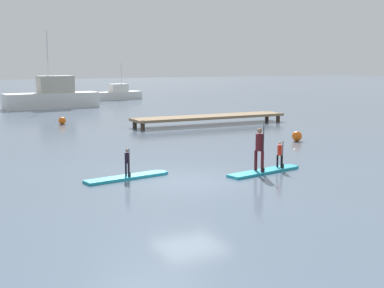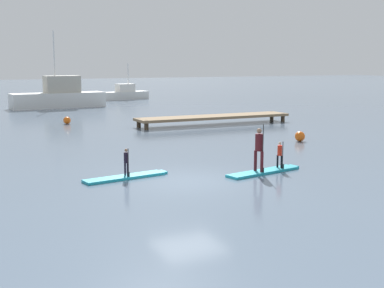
{
  "view_description": "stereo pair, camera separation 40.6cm",
  "coord_description": "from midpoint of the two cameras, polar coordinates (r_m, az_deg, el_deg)",
  "views": [
    {
      "loc": [
        -8.4,
        -16.65,
        4.29
      ],
      "look_at": [
        1.18,
        2.17,
        0.99
      ],
      "focal_mm": 49.1,
      "sensor_mm": 36.0,
      "label": 1
    },
    {
      "loc": [
        -8.03,
        -16.83,
        4.29
      ],
      "look_at": [
        1.18,
        2.17,
        0.99
      ],
      "focal_mm": 49.1,
      "sensor_mm": 36.0,
      "label": 2
    }
  ],
  "objects": [
    {
      "name": "ground_plane",
      "position": [
        19.14,
        0.27,
        -4.08
      ],
      "size": [
        240.0,
        240.0,
        0.0
      ],
      "primitive_type": "plane",
      "color": "slate"
    },
    {
      "name": "paddler_child_solo",
      "position": [
        19.62,
        -6.55,
        -1.82
      ],
      "size": [
        0.21,
        0.37,
        1.06
      ],
      "color": "black",
      "rests_on": "paddleboard_near"
    },
    {
      "name": "mooring_buoy_mid",
      "position": [
        29.3,
        12.03,
        0.81
      ],
      "size": [
        0.55,
        0.55,
        0.55
      ],
      "primitive_type": "sphere",
      "color": "orange",
      "rests_on": "ground"
    },
    {
      "name": "paddler_child_front",
      "position": [
        21.28,
        10.07,
        -1.01
      ],
      "size": [
        0.22,
        0.37,
        1.08
      ],
      "color": "black",
      "rests_on": "paddleboard_far"
    },
    {
      "name": "motor_boat_small_navy",
      "position": [
        51.42,
        -14.03,
        5.04
      ],
      "size": [
        8.84,
        2.99,
        7.24
      ],
      "color": "silver",
      "rests_on": "ground"
    },
    {
      "name": "mooring_buoy_near",
      "position": [
        37.75,
        -13.12,
        2.51
      ],
      "size": [
        0.51,
        0.51,
        0.51
      ],
      "primitive_type": "sphere",
      "color": "orange",
      "rests_on": "ground"
    },
    {
      "name": "paddler_adult",
      "position": [
        20.39,
        7.86,
        -0.3
      ],
      "size": [
        0.35,
        0.52,
        1.86
      ],
      "color": "#4C1419",
      "rests_on": "paddleboard_far"
    },
    {
      "name": "fishing_boat_green_midground",
      "position": [
        61.6,
        -7.15,
        5.43
      ],
      "size": [
        6.03,
        2.74,
        4.17
      ],
      "color": "silver",
      "rests_on": "ground"
    },
    {
      "name": "floating_dock",
      "position": [
        36.48,
        2.73,
        2.94
      ],
      "size": [
        11.18,
        2.01,
        0.62
      ],
      "color": "#846B4C",
      "rests_on": "ground"
    },
    {
      "name": "paddleboard_near",
      "position": [
        19.75,
        -6.55,
        -3.58
      ],
      "size": [
        3.39,
        1.12,
        0.1
      ],
      "color": "#1E9EB2",
      "rests_on": "ground"
    },
    {
      "name": "paddleboard_far",
      "position": [
        20.8,
        8.42,
        -2.98
      ],
      "size": [
        3.55,
        1.31,
        0.1
      ],
      "color": "#1E9EB2",
      "rests_on": "ground"
    }
  ]
}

